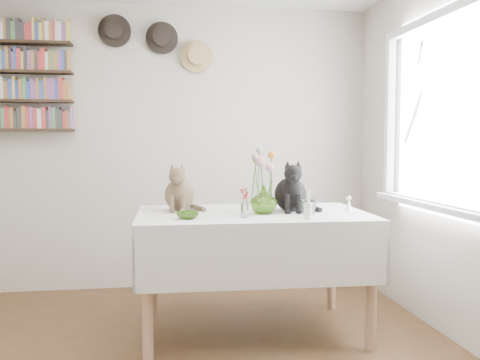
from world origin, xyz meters
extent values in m
cube|color=beige|center=(0.00, 2.27, 1.25)|extent=(4.04, 0.04, 2.54)
cube|color=white|center=(1.97, 0.80, 1.50)|extent=(0.01, 1.40, 1.20)
cube|color=white|center=(1.97, 0.80, 2.13)|extent=(0.06, 1.52, 0.06)
cube|color=white|center=(1.97, 0.80, 0.87)|extent=(0.06, 1.52, 0.06)
cube|color=white|center=(1.97, 1.53, 1.50)|extent=(0.06, 0.06, 1.20)
cube|color=white|center=(1.94, 0.80, 0.87)|extent=(0.12, 1.50, 0.04)
cube|color=white|center=(0.73, 0.98, 0.79)|extent=(1.56, 1.02, 0.07)
cylinder|color=tan|center=(0.04, 0.58, 0.38)|extent=(0.07, 0.07, 0.76)
cylinder|color=tan|center=(1.41, 0.55, 0.38)|extent=(0.07, 0.07, 0.76)
cylinder|color=tan|center=(0.05, 1.41, 0.38)|extent=(0.07, 0.07, 0.76)
cylinder|color=tan|center=(1.43, 1.38, 0.38)|extent=(0.07, 0.07, 0.76)
imported|color=#7EB03B|center=(0.79, 0.89, 0.92)|extent=(0.22, 0.22, 0.19)
imported|color=#7EB03B|center=(0.28, 0.73, 0.85)|extent=(0.17, 0.17, 0.04)
imported|color=white|center=(1.06, 0.76, 0.87)|extent=(0.13, 0.13, 0.10)
cylinder|color=white|center=(1.01, 0.59, 0.87)|extent=(0.05, 0.05, 0.10)
cylinder|color=white|center=(1.01, 0.59, 0.97)|extent=(0.02, 0.02, 0.08)
cylinder|color=white|center=(0.65, 0.75, 0.87)|extent=(0.05, 0.05, 0.08)
cone|color=white|center=(1.40, 0.95, 0.86)|extent=(0.06, 0.06, 0.08)
sphere|color=beige|center=(1.40, 0.95, 0.91)|extent=(0.03, 0.03, 0.03)
cylinder|color=#4C7233|center=(0.76, 0.90, 1.02)|extent=(0.01, 0.01, 0.30)
sphere|color=pink|center=(0.76, 0.90, 1.17)|extent=(0.07, 0.07, 0.07)
cylinder|color=#4C7233|center=(0.83, 0.87, 1.00)|extent=(0.01, 0.01, 0.26)
sphere|color=pink|center=(0.83, 0.87, 1.13)|extent=(0.06, 0.06, 0.06)
cylinder|color=#4C7233|center=(0.85, 0.92, 1.04)|extent=(0.01, 0.01, 0.34)
sphere|color=orange|center=(0.85, 0.92, 1.21)|extent=(0.06, 0.06, 0.06)
cylinder|color=#4C7233|center=(0.73, 0.93, 1.03)|extent=(0.01, 0.01, 0.31)
sphere|color=orange|center=(0.73, 0.93, 1.18)|extent=(0.05, 0.05, 0.05)
cylinder|color=#4C7233|center=(0.79, 0.94, 1.06)|extent=(0.01, 0.01, 0.37)
sphere|color=#999E93|center=(0.79, 0.94, 1.24)|extent=(0.04, 0.04, 0.04)
cylinder|color=#4C7233|center=(0.74, 0.86, 1.04)|extent=(0.01, 0.01, 0.33)
sphere|color=#999E93|center=(0.74, 0.86, 1.20)|extent=(0.04, 0.04, 0.04)
cube|color=#302113|center=(-1.10, 2.16, 1.40)|extent=(1.00, 0.16, 0.02)
cube|color=#302113|center=(-1.10, 2.16, 1.64)|extent=(1.00, 0.16, 0.02)
cube|color=#302113|center=(-1.10, 2.16, 1.88)|extent=(1.00, 0.16, 0.02)
cube|color=#302113|center=(-1.10, 2.16, 2.12)|extent=(1.00, 0.16, 0.02)
cylinder|color=black|center=(-0.25, 2.21, 2.25)|extent=(0.28, 0.02, 0.28)
cylinder|color=black|center=(-0.25, 2.17, 2.25)|extent=(0.16, 0.08, 0.16)
cylinder|color=black|center=(0.15, 2.21, 2.20)|extent=(0.28, 0.02, 0.28)
cylinder|color=black|center=(0.15, 2.17, 2.20)|extent=(0.16, 0.08, 0.16)
cylinder|color=tan|center=(0.45, 2.21, 2.05)|extent=(0.28, 0.02, 0.28)
cylinder|color=tan|center=(0.45, 2.17, 2.05)|extent=(0.16, 0.08, 0.16)
camera|label=1|loc=(0.11, -2.55, 1.29)|focal=40.00mm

